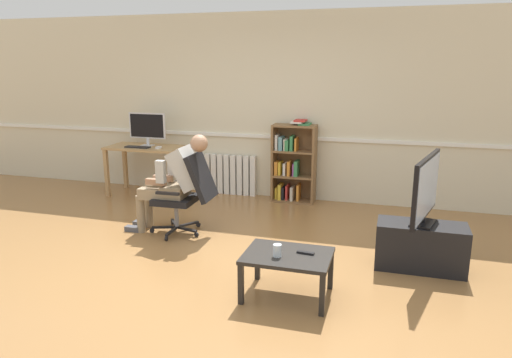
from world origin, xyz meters
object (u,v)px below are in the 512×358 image
at_px(person_seated, 174,180).
at_px(bookshelf, 292,164).
at_px(computer_desk, 146,154).
at_px(computer_mouse, 159,148).
at_px(office_chair, 187,191).
at_px(drinking_glass, 277,250).
at_px(coffee_table, 288,259).
at_px(tv_stand, 421,246).
at_px(radiator, 227,174).
at_px(spare_remote, 305,253).
at_px(keyboard, 138,147).
at_px(tv_screen, 426,189).
at_px(imac_monitor, 147,127).

bearing_deg(person_seated, bookshelf, 146.59).
height_order(computer_desk, bookshelf, bookshelf).
xyz_separation_m(computer_desk, computer_mouse, (0.29, -0.12, 0.14)).
bearing_deg(bookshelf, computer_mouse, -168.01).
distance_m(office_chair, drinking_glass, 1.90).
bearing_deg(coffee_table, tv_stand, 39.67).
relative_size(computer_mouse, bookshelf, 0.08).
relative_size(radiator, spare_remote, 6.17).
relative_size(keyboard, office_chair, 0.39).
bearing_deg(computer_mouse, tv_screen, -22.96).
bearing_deg(office_chair, coffee_table, 49.23).
xyz_separation_m(radiator, coffee_table, (1.64, -2.99, 0.03)).
bearing_deg(drinking_glass, office_chair, 137.91).
relative_size(person_seated, tv_stand, 1.41).
bearing_deg(tv_screen, imac_monitor, 80.10).
relative_size(bookshelf, person_seated, 1.01).
bearing_deg(imac_monitor, computer_desk, -93.45).
bearing_deg(tv_screen, drinking_glass, 144.08).
bearing_deg(spare_remote, keyboard, -123.29).
bearing_deg(drinking_glass, person_seated, 141.19).
bearing_deg(keyboard, tv_stand, -20.95).
bearing_deg(office_chair, keyboard, -134.45).
distance_m(computer_desk, keyboard, 0.20).
xyz_separation_m(computer_desk, person_seated, (1.17, -1.42, 0.01)).
xyz_separation_m(computer_mouse, drinking_glass, (2.45, -2.56, -0.33)).
distance_m(computer_mouse, tv_screen, 3.97).
bearing_deg(radiator, computer_mouse, -149.90).
xyz_separation_m(person_seated, spare_remote, (1.79, -1.14, -0.24)).
bearing_deg(bookshelf, keyboard, -169.27).
relative_size(computer_desk, drinking_glass, 10.75).
relative_size(computer_desk, imac_monitor, 1.93).
xyz_separation_m(imac_monitor, spare_remote, (2.95, -2.63, -0.64)).
bearing_deg(office_chair, radiator, -176.66).
height_order(keyboard, spare_remote, keyboard).
xyz_separation_m(computer_desk, keyboard, (-0.05, -0.14, 0.13)).
relative_size(imac_monitor, coffee_table, 0.80).
xyz_separation_m(computer_mouse, coffee_table, (2.52, -2.48, -0.43)).
bearing_deg(computer_mouse, person_seated, -55.89).
bearing_deg(computer_desk, office_chair, -46.62).
relative_size(imac_monitor, person_seated, 0.50).
bearing_deg(office_chair, person_seated, -90.00).
distance_m(office_chair, spare_remote, 1.99).
xyz_separation_m(person_seated, coffee_table, (1.65, -1.19, -0.30)).
distance_m(computer_desk, imac_monitor, 0.41).
relative_size(radiator, tv_stand, 1.09).
height_order(computer_desk, office_chair, office_chair).
bearing_deg(computer_desk, imac_monitor, 86.55).
xyz_separation_m(person_seated, tv_stand, (2.77, -0.25, -0.41)).
height_order(imac_monitor, spare_remote, imac_monitor).
bearing_deg(office_chair, tv_screen, 82.50).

